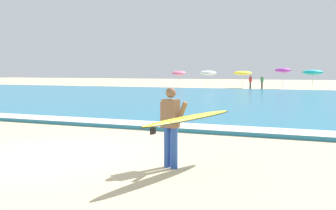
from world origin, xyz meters
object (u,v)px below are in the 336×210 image
beach_umbrella_0 (179,73)px  beachgoer_near_row_mid (262,82)px  beach_umbrella_3 (283,70)px  beachgoer_near_row_right (250,82)px  beach_umbrella_4 (313,72)px  beach_umbrella_1 (208,73)px  beach_umbrella_2 (243,73)px  surfer_with_board (181,121)px

beach_umbrella_0 → beachgoer_near_row_mid: bearing=-7.0°
beach_umbrella_3 → beachgoer_near_row_right: bearing=-145.0°
beach_umbrella_0 → beach_umbrella_4: bearing=-1.4°
beach_umbrella_3 → beachgoer_near_row_mid: beach_umbrella_3 is taller
beach_umbrella_1 → beachgoer_near_row_mid: (6.39, -0.74, -0.98)m
beach_umbrella_2 → surfer_with_board: bearing=-83.1°
beach_umbrella_4 → beach_umbrella_1: bearing=-179.3°
beach_umbrella_3 → beachgoer_near_row_right: beach_umbrella_3 is taller
beach_umbrella_2 → beachgoer_near_row_mid: beach_umbrella_2 is taller
beach_umbrella_1 → beachgoer_near_row_mid: size_ratio=1.34×
beach_umbrella_2 → beachgoer_near_row_mid: (2.58, -2.66, -0.97)m
beach_umbrella_1 → beachgoer_near_row_mid: beach_umbrella_1 is taller
beach_umbrella_1 → beachgoer_near_row_right: beach_umbrella_1 is taller
surfer_with_board → beach_umbrella_0: 37.56m
beach_umbrella_0 → beachgoer_near_row_right: (9.01, -1.29, -0.96)m
beach_umbrella_0 → beachgoer_near_row_mid: 10.41m
beach_umbrella_4 → surfer_with_board: bearing=-95.5°
surfer_with_board → beachgoer_near_row_mid: (-1.89, 34.25, -0.20)m
beachgoer_near_row_mid → beach_umbrella_0: bearing=173.0°
beach_umbrella_0 → beach_umbrella_3: bearing=4.9°
beach_umbrella_0 → beachgoer_near_row_mid: size_ratio=1.36×
surfer_with_board → beach_umbrella_4: (3.37, 35.13, 0.87)m
beach_umbrella_4 → beach_umbrella_0: bearing=178.6°
beach_umbrella_2 → beach_umbrella_3: size_ratio=0.93×
beach_umbrella_1 → beach_umbrella_2: 4.26m
beach_umbrella_1 → beach_umbrella_3: 8.64m
surfer_with_board → beachgoer_near_row_mid: size_ratio=1.86×
beach_umbrella_1 → beach_umbrella_4: size_ratio=0.94×
beachgoer_near_row_mid → beach_umbrella_3: bearing=48.1°
beach_umbrella_4 → beachgoer_near_row_mid: 5.44m
beach_umbrella_2 → beachgoer_near_row_mid: 3.83m
beach_umbrella_1 → beach_umbrella_2: (3.80, 1.92, -0.00)m
surfer_with_board → beachgoer_near_row_right: size_ratio=1.86×
surfer_with_board → beach_umbrella_0: beach_umbrella_0 is taller
surfer_with_board → beachgoer_near_row_mid: 34.30m
beach_umbrella_3 → beach_umbrella_4: (3.16, -1.46, -0.23)m
beach_umbrella_3 → beachgoer_near_row_mid: size_ratio=1.54×
beach_umbrella_0 → beachgoer_near_row_mid: beach_umbrella_0 is taller
surfer_with_board → beach_umbrella_3: bearing=89.7°
beach_umbrella_2 → beach_umbrella_3: (4.68, -0.32, 0.32)m
beach_umbrella_0 → beach_umbrella_4: beach_umbrella_4 is taller
beach_umbrella_0 → beachgoer_near_row_right: 9.15m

